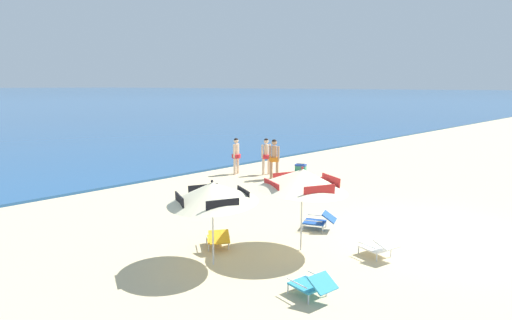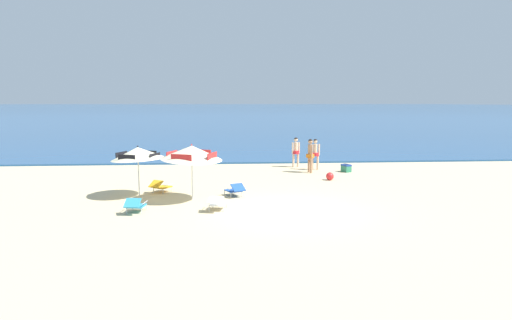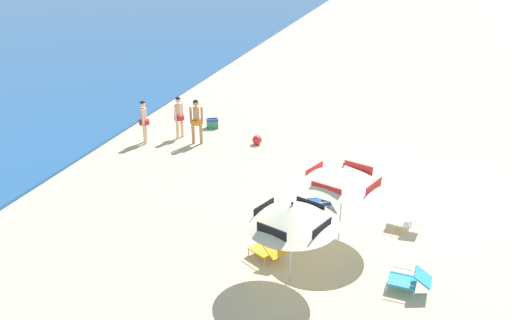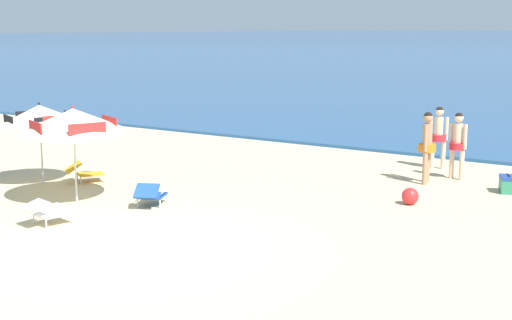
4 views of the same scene
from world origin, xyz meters
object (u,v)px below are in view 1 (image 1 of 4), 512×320
beach_umbrella_striped_second (212,193)px  person_standing_near_shore (274,156)px  person_standing_beside (266,154)px  beach_ball (323,181)px  lounge_chair_facing_sea (313,284)px  lounge_chair_spare_folded (320,220)px  beach_umbrella_striped_main (302,179)px  cooler_box (301,168)px  lounge_chair_under_umbrella (218,238)px  person_wading_in (236,153)px  lounge_chair_beside_umbrella (379,246)px

beach_umbrella_striped_second → person_standing_near_shore: size_ratio=1.34×
person_standing_beside → beach_ball: 3.26m
beach_umbrella_striped_second → lounge_chair_facing_sea: (0.35, -2.56, -1.42)m
lounge_chair_spare_folded → person_standing_beside: 7.82m
beach_umbrella_striped_main → cooler_box: size_ratio=5.43×
beach_umbrella_striped_second → person_standing_beside: 10.26m
person_standing_beside → person_standing_near_shore: bearing=-116.5°
lounge_chair_under_umbrella → person_wading_in: 9.30m
person_standing_beside → cooler_box: person_standing_beside is taller
lounge_chair_spare_folded → person_standing_near_shore: 6.83m
lounge_chair_under_umbrella → lounge_chair_spare_folded: bearing=-17.3°
lounge_chair_facing_sea → beach_umbrella_striped_main: bearing=44.1°
beach_umbrella_striped_second → lounge_chair_under_umbrella: (0.72, 0.69, -1.42)m
lounge_chair_facing_sea → beach_umbrella_striped_second: bearing=97.9°
lounge_chair_facing_sea → person_standing_beside: bearing=47.9°
person_standing_near_shore → lounge_chair_facing_sea: bearing=-133.6°
lounge_chair_under_umbrella → person_standing_near_shore: (7.03, 4.52, 0.74)m
lounge_chair_under_umbrella → person_standing_near_shore: 8.39m
beach_umbrella_striped_main → beach_ball: size_ratio=8.71×
person_standing_near_shore → cooler_box: size_ratio=2.96×
cooler_box → beach_umbrella_striped_second: bearing=-151.4°
beach_umbrella_striped_second → person_standing_near_shore: (7.74, 5.21, -0.68)m
lounge_chair_spare_folded → person_wading_in: (3.62, 7.43, 0.70)m
beach_ball → beach_umbrella_striped_main: bearing=-148.1°
beach_umbrella_striped_main → person_wading_in: size_ratio=1.92×
lounge_chair_under_umbrella → lounge_chair_beside_umbrella: bearing=-53.5°
lounge_chair_facing_sea → person_wading_in: 12.00m
lounge_chair_under_umbrella → cooler_box: lounge_chair_under_umbrella is taller
lounge_chair_under_umbrella → lounge_chair_beside_umbrella: size_ratio=1.08×
cooler_box → beach_ball: bearing=-121.7°
lounge_chair_facing_sea → person_standing_beside: (7.85, 8.68, 0.70)m
lounge_chair_under_umbrella → lounge_chair_facing_sea: (-0.36, -3.24, 0.00)m
person_standing_beside → beach_ball: size_ratio=4.54×
lounge_chair_beside_umbrella → beach_ball: 7.51m
lounge_chair_spare_folded → person_standing_near_shore: bearing=53.5°
lounge_chair_under_umbrella → person_standing_near_shore: person_standing_near_shore is taller
beach_umbrella_striped_main → lounge_chair_under_umbrella: size_ratio=3.12×
cooler_box → lounge_chair_beside_umbrella: bearing=-130.6°
beach_umbrella_striped_main → person_wading_in: (5.21, 8.04, -0.83)m
person_wading_in → cooler_box: 3.13m
beach_umbrella_striped_second → beach_ball: size_ratio=6.35×
lounge_chair_under_umbrella → lounge_chair_spare_folded: size_ratio=1.00×
lounge_chair_facing_sea → person_standing_beside: 11.72m
person_standing_near_shore → person_standing_beside: bearing=63.5°
lounge_chair_facing_sea → person_standing_near_shore: bearing=46.4°
lounge_chair_spare_folded → person_wading_in: size_ratio=0.62×
beach_ball → person_wading_in: bearing=102.3°
lounge_chair_facing_sea → beach_ball: 9.63m
beach_umbrella_striped_second → lounge_chair_spare_folded: size_ratio=2.27×
person_standing_near_shore → person_wading_in: (-0.42, 1.98, -0.04)m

